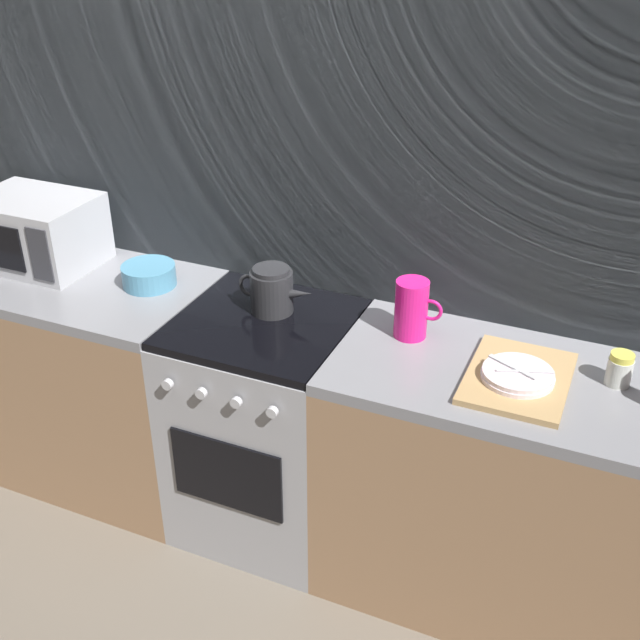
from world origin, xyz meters
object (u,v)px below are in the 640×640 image
object	(u,v)px
microwave	(36,231)
kettle	(271,290)
pitcher	(412,309)
stove_unit	(267,426)
mixing_bowl	(149,275)
dish_pile	(518,377)
spice_jar	(620,369)

from	to	relation	value
microwave	kettle	xyz separation A→B (m)	(1.01, 0.01, -0.05)
microwave	pitcher	size ratio (longest dim) A/B	2.30
stove_unit	kettle	xyz separation A→B (m)	(-0.00, 0.08, 0.53)
stove_unit	pitcher	world-z (taller)	pitcher
mixing_bowl	pitcher	size ratio (longest dim) A/B	1.00
stove_unit	pitcher	distance (m)	0.75
microwave	dish_pile	world-z (taller)	microwave
mixing_bowl	microwave	bearing A→B (deg)	-179.38
kettle	microwave	bearing A→B (deg)	-179.57
kettle	dish_pile	bearing A→B (deg)	-6.85
mixing_bowl	stove_unit	bearing A→B (deg)	-8.27
microwave	dish_pile	size ratio (longest dim) A/B	1.15
stove_unit	pitcher	xyz separation A→B (m)	(0.50, 0.11, 0.55)
pitcher	microwave	bearing A→B (deg)	-178.56
kettle	dish_pile	distance (m)	0.89
stove_unit	dish_pile	size ratio (longest dim) A/B	2.25
kettle	pitcher	world-z (taller)	pitcher
dish_pile	spice_jar	bearing A→B (deg)	21.97
stove_unit	spice_jar	xyz separation A→B (m)	(1.16, 0.08, 0.50)
kettle	mixing_bowl	distance (m)	0.51
spice_jar	mixing_bowl	bearing A→B (deg)	-179.73
kettle	mixing_bowl	size ratio (longest dim) A/B	1.42
kettle	spice_jar	distance (m)	1.16
stove_unit	microwave	xyz separation A→B (m)	(-1.02, 0.07, 0.59)
microwave	dish_pile	distance (m)	1.90
kettle	pitcher	bearing A→B (deg)	3.49
stove_unit	dish_pile	world-z (taller)	dish_pile
mixing_bowl	dish_pile	bearing A→B (deg)	-4.27
stove_unit	microwave	bearing A→B (deg)	176.12
pitcher	spice_jar	xyz separation A→B (m)	(0.66, -0.02, -0.05)
microwave	stove_unit	bearing A→B (deg)	-3.88
pitcher	dish_pile	bearing A→B (deg)	-19.61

